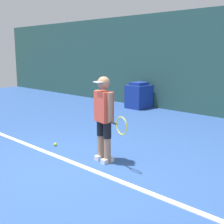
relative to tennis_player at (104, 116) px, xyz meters
name	(u,v)px	position (x,y,z in m)	size (l,w,h in m)	color
ground_plane	(63,171)	(-0.15, -0.80, -0.82)	(24.00, 24.00, 0.00)	#2D5193
court_baseline	(79,165)	(-0.15, -0.46, -0.82)	(21.60, 0.10, 0.01)	white
tennis_player	(104,116)	(0.00, 0.00, 0.00)	(0.91, 0.32, 1.50)	#A37556
tennis_ball	(55,144)	(-1.37, -0.09, -0.79)	(0.07, 0.07, 0.07)	#D1E533
covered_chair	(139,96)	(-2.99, 4.51, -0.40)	(0.65, 0.76, 0.89)	navy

